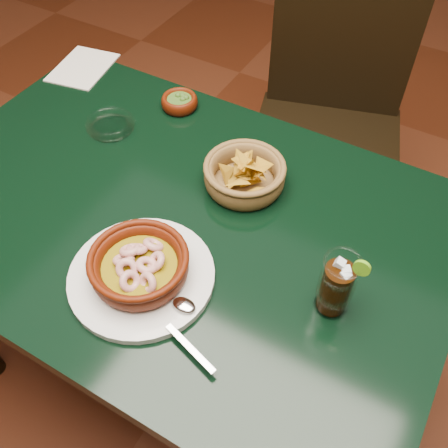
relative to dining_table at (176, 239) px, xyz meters
The scene contains 9 objects.
ground 0.65m from the dining_table, ahead, with size 7.00×7.00×0.00m, color #471C0C.
dining_table is the anchor object (origin of this frame).
dining_chair 0.73m from the dining_table, 81.44° to the left, with size 0.58×0.58×1.00m.
shrimp_plate 0.22m from the dining_table, 75.22° to the right, with size 0.37×0.28×0.08m.
chip_basket 0.22m from the dining_table, 56.30° to the left, with size 0.22×0.22×0.12m.
guacamole_ramekin 0.38m from the dining_table, 120.64° to the left, with size 0.11×0.11×0.04m.
cola_drink 0.42m from the dining_table, ahead, with size 0.14×0.14×0.16m.
glass_ashtray 0.35m from the dining_table, 152.00° to the left, with size 0.13×0.13×0.03m.
paper_menu 0.63m from the dining_table, 148.09° to the left, with size 0.18×0.21×0.00m.
Camera 1 is at (0.45, -0.57, 1.56)m, focal length 40.00 mm.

